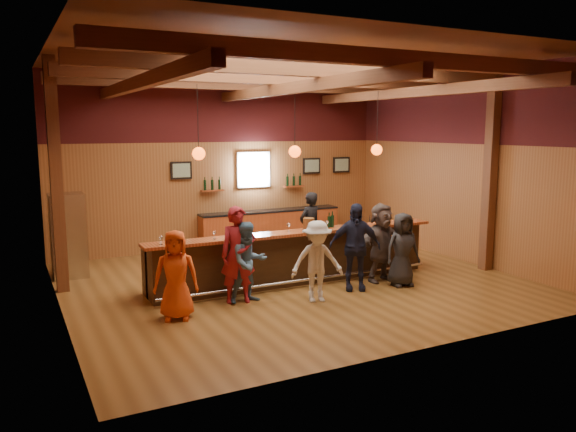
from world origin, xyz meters
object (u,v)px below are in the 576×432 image
Objects in this scene: customer_white at (317,262)px; bartender at (310,228)px; back_bar_cabinet at (271,227)px; ice_bucket at (309,224)px; customer_redvest at (238,255)px; bar_counter at (292,256)px; customer_denim at (249,262)px; customer_orange at (176,275)px; stainless_fridge at (68,235)px; customer_navy at (355,247)px; bottle_a at (332,221)px; customer_dark at (402,249)px; customer_brown at (381,242)px.

bartender is at bearing 77.71° from customer_white.
bartender reaches higher than back_bar_cabinet.
customer_redvest is at bearing -163.00° from ice_bucket.
customer_white is (-0.25, -1.49, 0.23)m from bar_counter.
bartender reaches higher than customer_denim.
customer_orange reaches higher than customer_white.
customer_orange is 1.33m from customer_redvest.
bartender is (5.21, -1.26, -0.06)m from stainless_fridge.
customer_redvest is 1.03× the size of customer_navy.
bottle_a is (0.82, -0.25, 0.72)m from bar_counter.
customer_denim reaches higher than bottle_a.
stainless_fridge reaches higher than customer_orange.
customer_navy is (3.61, 0.10, 0.11)m from customer_orange.
customer_navy reaches higher than customer_dark.
stainless_fridge is 1.01× the size of customer_redvest.
customer_orange is 4.60m from bartender.
bottle_a is at bearing 34.03° from customer_orange.
bottle_a is (-0.27, -1.44, 0.40)m from bartender.
customer_brown is (1.90, 0.62, 0.07)m from customer_white.
customer_navy reaches higher than bar_counter.
customer_orange is 0.87× the size of customer_navy.
bottle_a is (-0.36, -3.82, 0.77)m from back_bar_cabinet.
bottle_a is (3.64, 1.00, 0.49)m from customer_orange.
customer_navy reaches higher than customer_brown.
customer_dark is at bearing -11.37° from customer_denim.
bottle_a is at bearing 113.47° from customer_navy.
customer_dark is at bearing 3.72° from customer_redvest.
stainless_fridge reaches higher than bartender.
customer_white is at bearing -99.65° from bar_counter.
ice_bucket is at bearing 28.77° from customer_redvest.
customer_brown is at bearing 117.48° from customer_dark.
bar_counter is 3.50× the size of stainless_fridge.
back_bar_cabinet is at bearing 110.62° from customer_navy.
ice_bucket is at bearing 45.02° from bartender.
customer_redvest is (2.57, -3.32, -0.01)m from stainless_fridge.
customer_white reaches higher than customer_dark.
bottle_a is at bearing 13.33° from customer_denim.
customer_redvest reaches higher than customer_denim.
customer_orange is 1.01× the size of customer_denim.
customer_white reaches higher than bottle_a.
back_bar_cabinet is 3.91m from bottle_a.
customer_redvest is 2.36m from customer_navy.
stainless_fridge is 1.19× the size of customer_orange.
bartender is (2.47, 2.14, 0.10)m from customer_denim.
customer_orange is 6.04× the size of ice_bucket.
customer_white is (2.56, -0.24, -0.00)m from customer_orange.
customer_denim is 5.97× the size of ice_bucket.
stainless_fridge is at bearing -28.61° from bartender.
bar_counter is 3.65× the size of customer_navy.
customer_brown is 2.13m from bartender.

